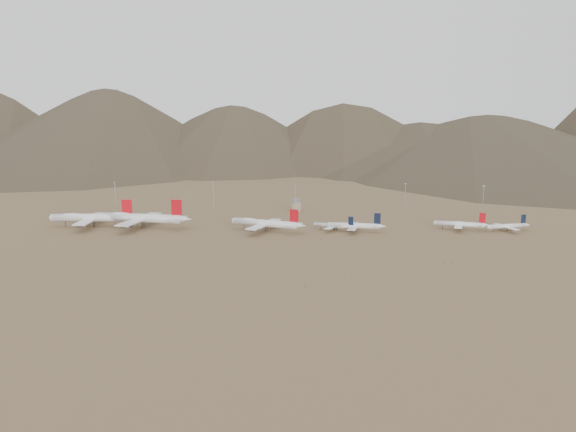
# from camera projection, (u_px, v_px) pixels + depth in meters

# --- Properties ---
(ground) EXTENTS (3000.00, 3000.00, 0.00)m
(ground) POSITION_uv_depth(u_px,v_px,m) (246.00, 237.00, 419.50)
(ground) COLOR olive
(ground) RESTS_ON ground
(mountain_ridge) EXTENTS (4400.00, 1000.00, 300.00)m
(mountain_ridge) POSITION_uv_depth(u_px,v_px,m) (307.00, 90.00, 1277.31)
(mountain_ridge) COLOR brown
(mountain_ridge) RESTS_ON ground
(widebody_west) EXTENTS (74.82, 57.95, 22.26)m
(widebody_west) POSITION_uv_depth(u_px,v_px,m) (92.00, 217.00, 456.28)
(widebody_west) COLOR white
(widebody_west) RESTS_ON ground
(widebody_centre) EXTENTS (80.22, 62.32, 23.91)m
(widebody_centre) POSITION_uv_depth(u_px,v_px,m) (142.00, 218.00, 451.47)
(widebody_centre) COLOR white
(widebody_centre) RESTS_ON ground
(widebody_east) EXTENTS (61.63, 49.04, 19.00)m
(widebody_east) POSITION_uv_depth(u_px,v_px,m) (265.00, 223.00, 437.54)
(widebody_east) COLOR white
(widebody_east) RESTS_ON ground
(narrowbody_a) EXTENTS (35.44, 26.51, 12.24)m
(narrowbody_a) POSITION_uv_depth(u_px,v_px,m) (335.00, 226.00, 440.47)
(narrowbody_a) COLOR white
(narrowbody_a) RESTS_ON ground
(narrowbody_b) EXTENTS (46.21, 33.46, 15.28)m
(narrowbody_b) POSITION_uv_depth(u_px,v_px,m) (356.00, 226.00, 436.10)
(narrowbody_b) COLOR white
(narrowbody_b) RESTS_ON ground
(narrowbody_c) EXTENTS (43.18, 31.76, 14.48)m
(narrowbody_c) POSITION_uv_depth(u_px,v_px,m) (461.00, 224.00, 442.97)
(narrowbody_c) COLOR white
(narrowbody_c) RESTS_ON ground
(narrowbody_d) EXTENTS (37.05, 27.65, 12.74)m
(narrowbody_d) POSITION_uv_depth(u_px,v_px,m) (508.00, 226.00, 438.85)
(narrowbody_d) COLOR white
(narrowbody_d) RESTS_ON ground
(control_tower) EXTENTS (8.00, 8.00, 12.00)m
(control_tower) POSITION_uv_depth(u_px,v_px,m) (297.00, 206.00, 533.96)
(control_tower) COLOR gray
(control_tower) RESTS_ON ground
(mast_far_west) EXTENTS (2.00, 0.60, 25.70)m
(mast_far_west) POSITION_uv_depth(u_px,v_px,m) (115.00, 194.00, 551.40)
(mast_far_west) COLOR gray
(mast_far_west) RESTS_ON ground
(mast_west) EXTENTS (2.00, 0.60, 25.70)m
(mast_west) POSITION_uv_depth(u_px,v_px,m) (213.00, 193.00, 557.19)
(mast_west) COLOR gray
(mast_west) RESTS_ON ground
(mast_centre) EXTENTS (2.00, 0.60, 25.70)m
(mast_centre) POSITION_uv_depth(u_px,v_px,m) (295.00, 197.00, 525.68)
(mast_centre) COLOR gray
(mast_centre) RESTS_ON ground
(mast_east) EXTENTS (2.00, 0.60, 25.70)m
(mast_east) POSITION_uv_depth(u_px,v_px,m) (405.00, 195.00, 540.52)
(mast_east) COLOR gray
(mast_east) RESTS_ON ground
(mast_far_east) EXTENTS (2.00, 0.60, 25.70)m
(mast_far_east) POSITION_uv_depth(u_px,v_px,m) (483.00, 198.00, 522.33)
(mast_far_east) COLOR gray
(mast_far_east) RESTS_ON ground
(desert_scrub) EXTENTS (426.13, 173.65, 0.90)m
(desert_scrub) POSITION_uv_depth(u_px,v_px,m) (233.00, 259.00, 352.38)
(desert_scrub) COLOR olive
(desert_scrub) RESTS_ON ground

